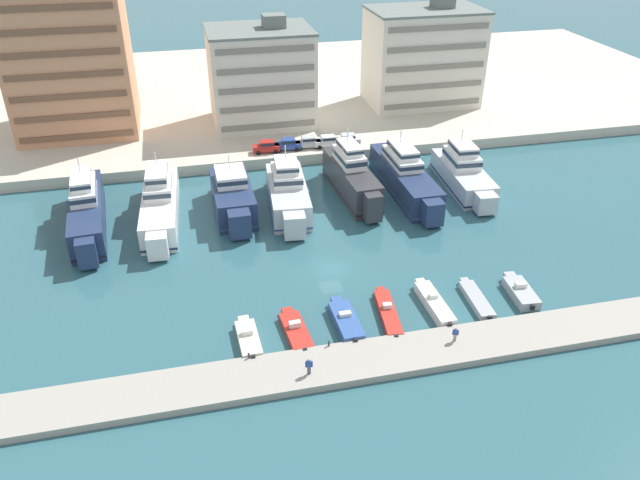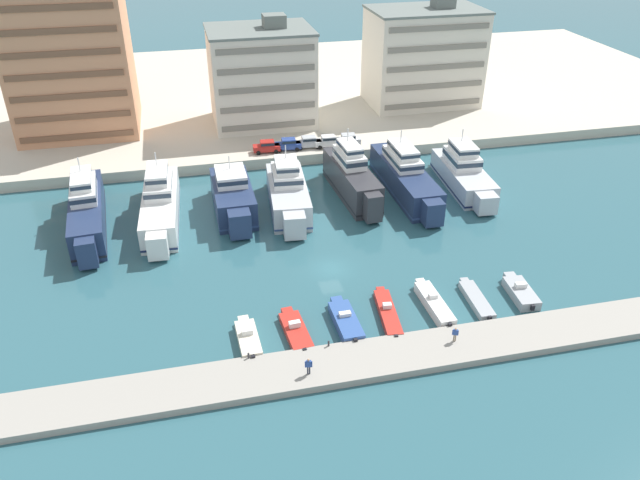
# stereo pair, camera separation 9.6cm
# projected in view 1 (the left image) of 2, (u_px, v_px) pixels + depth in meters

# --- Properties ---
(ground_plane) EXTENTS (400.00, 400.00, 0.00)m
(ground_plane) POSITION_uv_depth(u_px,v_px,m) (331.00, 269.00, 70.94)
(ground_plane) COLOR #2D5B66
(quay_promenade) EXTENTS (180.00, 70.00, 1.65)m
(quay_promenade) POSITION_uv_depth(u_px,v_px,m) (254.00, 93.00, 124.14)
(quay_promenade) COLOR beige
(quay_promenade) RESTS_ON ground
(pier_dock) EXTENTS (120.00, 5.22, 0.73)m
(pier_dock) POSITION_uv_depth(u_px,v_px,m) (373.00, 359.00, 57.28)
(pier_dock) COLOR #9E998E
(pier_dock) RESTS_ON ground
(yacht_navy_far_left) EXTENTS (5.38, 21.11, 8.47)m
(yacht_navy_far_left) POSITION_uv_depth(u_px,v_px,m) (86.00, 210.00, 77.94)
(yacht_navy_far_left) COLOR navy
(yacht_navy_far_left) RESTS_ON ground
(yacht_white_left) EXTENTS (5.18, 20.88, 8.28)m
(yacht_white_left) POSITION_uv_depth(u_px,v_px,m) (160.00, 203.00, 79.88)
(yacht_white_left) COLOR white
(yacht_white_left) RESTS_ON ground
(yacht_navy_mid_left) EXTENTS (5.03, 15.57, 7.17)m
(yacht_navy_mid_left) POSITION_uv_depth(u_px,v_px,m) (233.00, 197.00, 81.64)
(yacht_navy_mid_left) COLOR navy
(yacht_navy_mid_left) RESTS_ON ground
(yacht_silver_center_left) EXTENTS (6.11, 17.59, 8.15)m
(yacht_silver_center_left) POSITION_uv_depth(u_px,v_px,m) (288.00, 193.00, 82.48)
(yacht_silver_center_left) COLOR silver
(yacht_silver_center_left) RESTS_ON ground
(yacht_charcoal_center) EXTENTS (4.70, 17.87, 9.00)m
(yacht_charcoal_center) POSITION_uv_depth(u_px,v_px,m) (352.00, 177.00, 85.66)
(yacht_charcoal_center) COLOR #333338
(yacht_charcoal_center) RESTS_ON ground
(yacht_navy_center_right) EXTENTS (4.53, 21.53, 8.17)m
(yacht_navy_center_right) POSITION_uv_depth(u_px,v_px,m) (405.00, 176.00, 86.78)
(yacht_navy_center_right) COLOR navy
(yacht_navy_center_right) RESTS_ON ground
(yacht_silver_mid_right) EXTENTS (5.77, 17.96, 7.90)m
(yacht_silver_mid_right) POSITION_uv_depth(u_px,v_px,m) (464.00, 173.00, 88.33)
(yacht_silver_mid_right) COLOR silver
(yacht_silver_mid_right) RESTS_ON ground
(motorboat_cream_far_left) EXTENTS (2.09, 6.42, 1.45)m
(motorboat_cream_far_left) POSITION_uv_depth(u_px,v_px,m) (248.00, 339.00, 59.62)
(motorboat_cream_far_left) COLOR beige
(motorboat_cream_far_left) RESTS_ON ground
(motorboat_red_left) EXTENTS (2.47, 7.06, 1.31)m
(motorboat_red_left) POSITION_uv_depth(u_px,v_px,m) (296.00, 331.00, 60.80)
(motorboat_red_left) COLOR red
(motorboat_red_left) RESTS_ON ground
(motorboat_blue_mid_left) EXTENTS (2.27, 7.27, 1.40)m
(motorboat_blue_mid_left) POSITION_uv_depth(u_px,v_px,m) (346.00, 321.00, 61.91)
(motorboat_blue_mid_left) COLOR #33569E
(motorboat_blue_mid_left) RESTS_ON ground
(motorboat_red_center_left) EXTENTS (2.47, 8.43, 1.28)m
(motorboat_red_center_left) POSITION_uv_depth(u_px,v_px,m) (388.00, 313.00, 63.20)
(motorboat_red_center_left) COLOR red
(motorboat_red_center_left) RESTS_ON ground
(motorboat_white_center) EXTENTS (1.85, 8.18, 1.54)m
(motorboat_white_center) POSITION_uv_depth(u_px,v_px,m) (434.00, 303.00, 64.33)
(motorboat_white_center) COLOR white
(motorboat_white_center) RESTS_ON ground
(motorboat_grey_center_right) EXTENTS (1.98, 7.37, 0.82)m
(motorboat_grey_center_right) POSITION_uv_depth(u_px,v_px,m) (476.00, 299.00, 65.27)
(motorboat_grey_center_right) COLOR #9EA3A8
(motorboat_grey_center_right) RESTS_ON ground
(motorboat_grey_mid_right) EXTENTS (2.60, 6.43, 1.57)m
(motorboat_grey_mid_right) POSITION_uv_depth(u_px,v_px,m) (520.00, 292.00, 66.17)
(motorboat_grey_mid_right) COLOR #9EA3A8
(motorboat_grey_mid_right) RESTS_ON ground
(car_red_far_left) EXTENTS (4.17, 2.06, 1.80)m
(car_red_far_left) POSITION_uv_depth(u_px,v_px,m) (266.00, 146.00, 95.58)
(car_red_far_left) COLOR red
(car_red_far_left) RESTS_ON quay_promenade
(car_blue_left) EXTENTS (4.20, 2.12, 1.80)m
(car_blue_left) POSITION_uv_depth(u_px,v_px,m) (288.00, 144.00, 96.35)
(car_blue_left) COLOR #28428E
(car_blue_left) RESTS_ON quay_promenade
(car_silver_mid_left) EXTENTS (4.15, 2.03, 1.80)m
(car_silver_mid_left) POSITION_uv_depth(u_px,v_px,m) (308.00, 142.00, 97.13)
(car_silver_mid_left) COLOR #B7BCC1
(car_silver_mid_left) RESTS_ON quay_promenade
(car_white_center_left) EXTENTS (4.15, 2.01, 1.80)m
(car_white_center_left) POSITION_uv_depth(u_px,v_px,m) (327.00, 141.00, 97.43)
(car_white_center_left) COLOR white
(car_white_center_left) RESTS_ON quay_promenade
(car_silver_center) EXTENTS (4.22, 2.18, 1.80)m
(car_silver_center) POSITION_uv_depth(u_px,v_px,m) (347.00, 139.00, 98.06)
(car_silver_center) COLOR #B7BCC1
(car_silver_center) RESTS_ON quay_promenade
(apartment_block_far_left) EXTENTS (18.77, 17.33, 24.79)m
(apartment_block_far_left) POSITION_uv_depth(u_px,v_px,m) (70.00, 59.00, 99.40)
(apartment_block_far_left) COLOR tan
(apartment_block_far_left) RESTS_ON quay_promenade
(apartment_block_left) EXTENTS (16.99, 13.25, 17.65)m
(apartment_block_left) POSITION_uv_depth(u_px,v_px,m) (261.00, 76.00, 103.83)
(apartment_block_left) COLOR silver
(apartment_block_left) RESTS_ON quay_promenade
(apartment_block_mid_left) EXTENTS (19.78, 12.76, 18.78)m
(apartment_block_mid_left) POSITION_uv_depth(u_px,v_px,m) (423.00, 57.00, 112.49)
(apartment_block_mid_left) COLOR silver
(apartment_block_mid_left) RESTS_ON quay_promenade
(pedestrian_near_edge) EXTENTS (0.66, 0.30, 1.73)m
(pedestrian_near_edge) POSITION_uv_depth(u_px,v_px,m) (309.00, 365.00, 54.60)
(pedestrian_near_edge) COLOR #282D3D
(pedestrian_near_edge) RESTS_ON pier_dock
(pedestrian_mid_deck) EXTENTS (0.56, 0.35, 1.55)m
(pedestrian_mid_deck) POSITION_uv_depth(u_px,v_px,m) (455.00, 333.00, 58.52)
(pedestrian_mid_deck) COLOR #7A6B56
(pedestrian_mid_deck) RESTS_ON pier_dock
(bollard_west) EXTENTS (0.20, 0.20, 0.61)m
(bollard_west) POSITION_uv_depth(u_px,v_px,m) (249.00, 355.00, 56.73)
(bollard_west) COLOR #2D2D33
(bollard_west) RESTS_ON pier_dock
(bollard_west_mid) EXTENTS (0.20, 0.20, 0.61)m
(bollard_west_mid) POSITION_uv_depth(u_px,v_px,m) (329.00, 343.00, 58.19)
(bollard_west_mid) COLOR #2D2D33
(bollard_west_mid) RESTS_ON pier_dock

